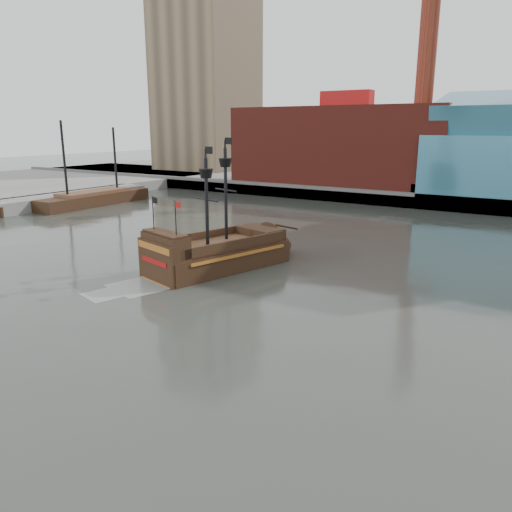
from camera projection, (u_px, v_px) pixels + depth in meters
The scene contains 6 objects.
ground at pixel (210, 354), 30.17m from camera, with size 400.00×400.00×0.00m, color #2A2D28.
promenade_far at pixel (478, 187), 104.94m from camera, with size 220.00×60.00×2.00m, color slate.
seawall at pixel (446, 203), 80.81m from camera, with size 220.00×1.00×2.60m, color #4C4C49.
pier at pixel (47, 202), 84.62m from camera, with size 6.00×40.00×2.00m, color slate.
pirate_ship at pixel (216, 257), 47.97m from camera, with size 9.73×18.44×13.23m.
docked_vessel at pixel (94, 200), 87.19m from camera, with size 5.65×22.17×14.98m.
Camera 1 is at (17.29, -21.83, 13.31)m, focal length 35.00 mm.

